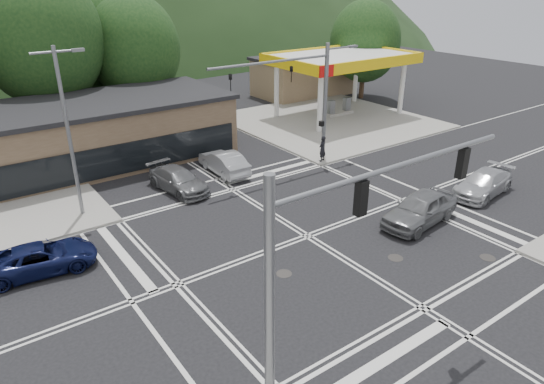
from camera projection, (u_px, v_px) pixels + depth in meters
ground at (307, 236)px, 24.43m from camera, size 120.00×120.00×0.00m
sidewalk_ne at (330, 121)px, 43.51m from camera, size 16.00×16.00×0.15m
gas_station_canopy at (341, 61)px, 43.28m from camera, size 12.32×8.34×5.75m
convenience_store at (303, 77)px, 52.84m from camera, size 10.00×6.00×3.80m
commercial_row at (50, 142)px, 31.92m from camera, size 24.00×8.00×4.00m
hill_north at (2, 45)px, 91.06m from camera, size 252.00×126.00×140.00m
tree_n_b at (41, 38)px, 35.81m from camera, size 9.00×9.00×12.98m
tree_n_c at (134, 49)px, 40.08m from camera, size 7.60×7.60×10.87m
tree_n_e at (82, 38)px, 41.17m from camera, size 8.40×8.40×11.98m
tree_ne at (365, 41)px, 49.66m from camera, size 7.20×7.20×9.99m
streetlight_nw at (69, 126)px, 24.52m from camera, size 2.50×0.25×9.00m
signal_mast_ne at (312, 90)px, 32.13m from camera, size 11.65×0.30×8.00m
signal_mast_sw at (325, 260)px, 12.85m from camera, size 9.14×0.28×8.00m
car_blue_west at (41, 258)px, 21.31m from camera, size 4.93×2.76×1.30m
car_grey_center at (420, 208)px, 25.38m from camera, size 5.22×2.64×1.70m
car_silver_east at (483, 183)px, 28.83m from camera, size 5.09×2.62×1.41m
car_queue_a at (224, 162)px, 31.98m from camera, size 1.74×4.61×1.50m
car_queue_b at (197, 126)px, 40.03m from camera, size 1.82×4.05×1.35m
car_northbound at (178, 180)px, 29.35m from camera, size 2.55×4.95×1.37m
pedestrian at (322, 149)px, 33.55m from camera, size 0.76×0.63×1.79m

